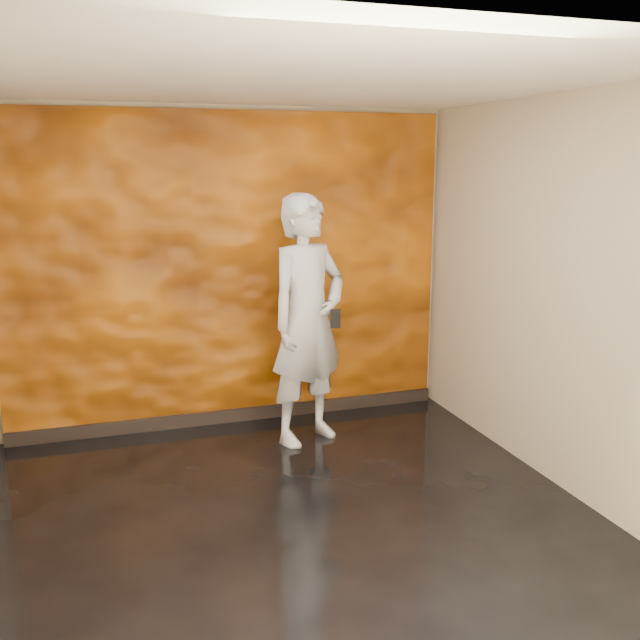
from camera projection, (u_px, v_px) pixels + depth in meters
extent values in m
cube|color=black|center=(292.00, 519.00, 4.75)|extent=(4.00, 4.00, 0.01)
cube|color=#B8AC8F|center=(229.00, 269.00, 6.30)|extent=(4.00, 0.02, 2.80)
cube|color=#B8AC8F|center=(440.00, 422.00, 2.59)|extent=(4.00, 0.02, 2.80)
cube|color=#B8AC8F|center=(562.00, 295.00, 5.05)|extent=(0.02, 4.00, 2.80)
cube|color=white|center=(288.00, 78.00, 4.14)|extent=(4.00, 4.00, 0.01)
cube|color=orange|center=(230.00, 272.00, 6.27)|extent=(3.90, 0.06, 2.75)
cube|color=black|center=(235.00, 415.00, 6.51)|extent=(3.90, 0.04, 0.12)
imported|color=#9CA1AC|center=(308.00, 320.00, 5.90)|extent=(0.90, 0.77, 2.08)
cube|color=black|center=(335.00, 319.00, 5.69)|extent=(0.08, 0.04, 0.15)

